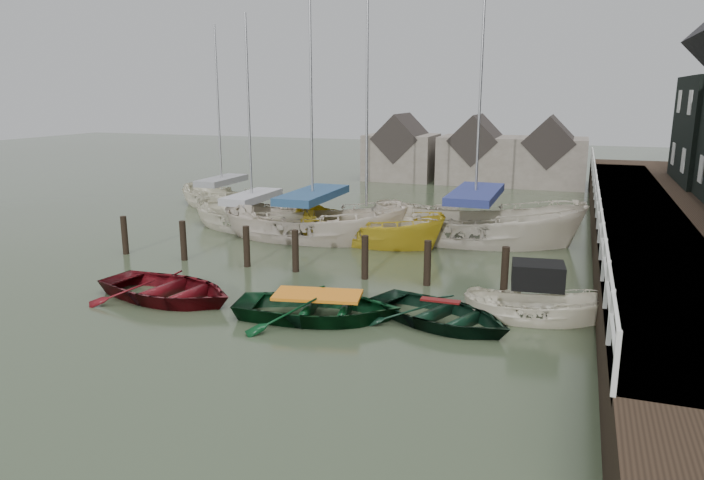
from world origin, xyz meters
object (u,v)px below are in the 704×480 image
at_px(sailboat_a, 253,228).
at_px(rowboat_dkgreen, 440,324).
at_px(sailboat_c, 366,241).
at_px(sailboat_e, 223,207).
at_px(motorboat, 535,315).
at_px(rowboat_green, 318,318).
at_px(sailboat_b, 313,237).
at_px(rowboat_red, 168,299).
at_px(sailboat_d, 474,240).

bearing_deg(sailboat_a, rowboat_dkgreen, -114.89).
xyz_separation_m(sailboat_c, sailboat_e, (-9.25, 4.54, 0.05)).
relative_size(motorboat, sailboat_c, 0.36).
bearing_deg(motorboat, sailboat_c, 39.01).
distance_m(rowboat_green, sailboat_c, 8.80).
bearing_deg(sailboat_c, rowboat_green, -158.25).
xyz_separation_m(motorboat, sailboat_b, (-9.09, 6.62, -0.07)).
distance_m(rowboat_dkgreen, sailboat_c, 9.20).
relative_size(sailboat_a, sailboat_b, 0.89).
xyz_separation_m(rowboat_green, sailboat_b, (-3.78, 8.44, 0.06)).
bearing_deg(sailboat_c, sailboat_e, 75.22).
bearing_deg(sailboat_e, rowboat_red, -130.21).
bearing_deg(rowboat_green, motorboat, -82.37).
bearing_deg(sailboat_b, sailboat_c, -86.06).
height_order(sailboat_c, sailboat_d, sailboat_d).
relative_size(rowboat_red, sailboat_a, 0.44).
height_order(rowboat_dkgreen, motorboat, motorboat).
bearing_deg(sailboat_b, sailboat_e, 54.34).
bearing_deg(sailboat_d, rowboat_red, 142.20).
distance_m(sailboat_b, sailboat_c, 2.20).
distance_m(rowboat_dkgreen, sailboat_d, 9.40).
height_order(sailboat_a, sailboat_c, sailboat_c).
bearing_deg(sailboat_d, sailboat_c, 106.75).
bearing_deg(motorboat, sailboat_a, 53.01).
height_order(rowboat_dkgreen, sailboat_d, sailboat_d).
xyz_separation_m(sailboat_a, sailboat_c, (5.26, -0.39, -0.05)).
xyz_separation_m(sailboat_c, sailboat_d, (3.99, 1.44, 0.05)).
bearing_deg(rowboat_red, rowboat_green, -81.16).
bearing_deg(rowboat_green, sailboat_e, 28.11).
relative_size(sailboat_b, sailboat_e, 1.11).
xyz_separation_m(rowboat_dkgreen, sailboat_a, (-9.91, 8.33, 0.06)).
distance_m(rowboat_red, rowboat_dkgreen, 7.71).
height_order(rowboat_green, sailboat_a, sailboat_a).
bearing_deg(sailboat_a, rowboat_green, -127.72).
xyz_separation_m(sailboat_a, sailboat_e, (-3.99, 4.15, 0.00)).
relative_size(rowboat_green, motorboat, 1.15).
height_order(motorboat, sailboat_c, sailboat_c).
relative_size(sailboat_a, sailboat_d, 0.85).
bearing_deg(rowboat_green, sailboat_c, -0.90).
xyz_separation_m(rowboat_dkgreen, sailboat_d, (-0.66, 9.38, 0.06)).
height_order(sailboat_c, sailboat_e, sailboat_c).
xyz_separation_m(rowboat_dkgreen, sailboat_b, (-6.84, 7.72, 0.06)).
relative_size(sailboat_a, sailboat_e, 0.99).
distance_m(rowboat_green, sailboat_a, 11.34).
bearing_deg(sailboat_e, sailboat_d, -78.61).
distance_m(rowboat_red, sailboat_b, 8.51).
height_order(rowboat_dkgreen, sailboat_a, sailboat_a).
relative_size(rowboat_green, sailboat_a, 0.43).
distance_m(sailboat_a, sailboat_d, 9.31).
bearing_deg(sailboat_c, rowboat_red, 172.17).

